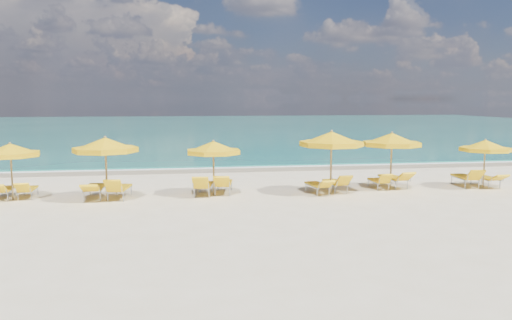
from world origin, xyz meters
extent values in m
plane|color=beige|center=(0.00, 0.00, 0.00)|extent=(120.00, 120.00, 0.00)
cube|color=#126A5E|center=(0.00, 48.00, 0.00)|extent=(120.00, 80.00, 0.30)
cube|color=tan|center=(0.00, 7.40, 0.00)|extent=(120.00, 2.60, 0.01)
cube|color=white|center=(0.00, 8.20, 0.00)|extent=(120.00, 1.20, 0.03)
cube|color=white|center=(-6.00, 17.00, 0.00)|extent=(14.00, 0.36, 0.05)
cube|color=white|center=(8.00, 24.00, 0.00)|extent=(18.00, 0.30, 0.05)
cylinder|color=#9B814D|center=(-9.36, 0.47, 1.04)|extent=(0.06, 0.06, 2.08)
cone|color=yellow|center=(-9.36, 0.47, 1.91)|extent=(2.46, 2.46, 0.42)
cylinder|color=yellow|center=(-9.36, 0.47, 1.71)|extent=(2.48, 2.48, 0.17)
sphere|color=#9B814D|center=(-9.36, 0.47, 2.12)|extent=(0.09, 0.09, 0.09)
cylinder|color=#9B814D|center=(-5.86, -0.22, 1.15)|extent=(0.07, 0.07, 2.31)
cone|color=yellow|center=(-5.86, -0.22, 2.12)|extent=(2.37, 2.37, 0.46)
cylinder|color=yellow|center=(-5.86, -0.22, 1.90)|extent=(2.39, 2.39, 0.18)
sphere|color=#9B814D|center=(-5.86, -0.22, 2.36)|extent=(0.10, 0.10, 0.10)
cylinder|color=#9B814D|center=(-1.88, 0.15, 1.05)|extent=(0.07, 0.07, 2.09)
cone|color=yellow|center=(-1.88, 0.15, 1.92)|extent=(2.81, 2.81, 0.42)
cylinder|color=yellow|center=(-1.88, 0.15, 1.72)|extent=(2.83, 2.83, 0.17)
sphere|color=#9B814D|center=(-1.88, 0.15, 2.14)|extent=(0.09, 0.09, 0.09)
cylinder|color=#9B814D|center=(2.71, -0.29, 1.22)|extent=(0.08, 0.08, 2.44)
cone|color=yellow|center=(2.71, -0.29, 2.24)|extent=(3.06, 3.06, 0.49)
cylinder|color=yellow|center=(2.71, -0.29, 2.00)|extent=(3.09, 3.09, 0.19)
sphere|color=#9B814D|center=(2.71, -0.29, 2.49)|extent=(0.11, 0.11, 0.11)
cylinder|color=#9B814D|center=(5.49, 0.33, 1.16)|extent=(0.07, 0.07, 2.31)
cone|color=yellow|center=(5.49, 0.33, 2.13)|extent=(2.74, 2.74, 0.46)
cylinder|color=yellow|center=(5.49, 0.33, 1.90)|extent=(2.76, 2.76, 0.19)
sphere|color=#9B814D|center=(5.49, 0.33, 2.37)|extent=(0.10, 0.10, 0.10)
cylinder|color=#9B814D|center=(9.46, -0.05, 1.01)|extent=(0.06, 0.06, 2.01)
cone|color=yellow|center=(9.46, -0.05, 1.85)|extent=(2.69, 2.69, 0.40)
cylinder|color=yellow|center=(9.46, -0.05, 1.65)|extent=(2.71, 2.71, 0.16)
sphere|color=#9B814D|center=(9.46, -0.05, 2.06)|extent=(0.09, 0.09, 0.09)
cube|color=yellow|center=(-9.76, 0.86, 0.35)|extent=(0.61, 1.25, 0.08)
cube|color=yellow|center=(-8.93, 0.89, 0.33)|extent=(0.56, 1.17, 0.07)
cube|color=yellow|center=(-8.90, 0.12, 0.51)|extent=(0.53, 0.47, 0.41)
cube|color=yellow|center=(-6.39, 0.45, 0.41)|extent=(0.64, 1.42, 0.09)
cube|color=yellow|center=(-6.40, -0.56, 0.55)|extent=(0.63, 0.64, 0.36)
cube|color=yellow|center=(-5.44, 0.23, 0.39)|extent=(0.80, 1.44, 0.08)
cube|color=yellow|center=(-5.57, -0.66, 0.63)|extent=(0.67, 0.58, 0.52)
cube|color=yellow|center=(-2.26, 0.42, 0.39)|extent=(0.83, 1.45, 0.08)
cube|color=yellow|center=(-2.41, -0.47, 0.63)|extent=(0.68, 0.60, 0.52)
cube|color=yellow|center=(-1.44, 0.69, 0.40)|extent=(0.84, 1.46, 0.08)
cube|color=yellow|center=(-1.60, -0.23, 0.61)|extent=(0.70, 0.64, 0.49)
cube|color=yellow|center=(2.22, 0.01, 0.35)|extent=(0.73, 1.30, 0.08)
cube|color=yellow|center=(2.35, -0.84, 0.51)|extent=(0.62, 0.61, 0.36)
cube|color=yellow|center=(3.08, 0.35, 0.37)|extent=(0.70, 1.33, 0.08)
cube|color=yellow|center=(3.17, -0.50, 0.57)|extent=(0.62, 0.55, 0.46)
cube|color=yellow|center=(5.08, 0.67, 0.33)|extent=(0.52, 1.15, 0.07)
cube|color=yellow|center=(5.07, -0.09, 0.53)|extent=(0.52, 0.43, 0.44)
cube|color=yellow|center=(5.86, 0.97, 0.40)|extent=(0.81, 1.47, 0.09)
cube|color=yellow|center=(5.99, 0.00, 0.59)|extent=(0.70, 0.68, 0.43)
cube|color=yellow|center=(8.99, 0.61, 0.40)|extent=(0.77, 1.46, 0.09)
cube|color=yellow|center=(8.89, -0.33, 0.63)|extent=(0.68, 0.61, 0.50)
cube|color=yellow|center=(9.87, 0.50, 0.38)|extent=(0.64, 1.33, 0.08)
cube|color=yellow|center=(9.91, -0.43, 0.51)|extent=(0.61, 0.62, 0.33)
camera|label=1|loc=(-3.23, -19.03, 3.75)|focal=35.00mm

